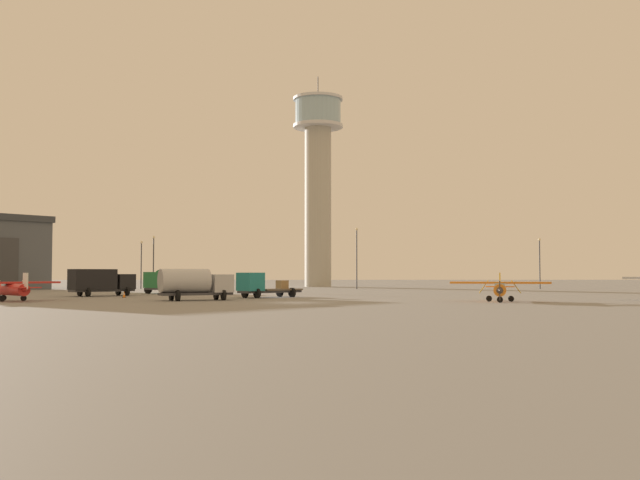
# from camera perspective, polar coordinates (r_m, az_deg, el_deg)

# --- Properties ---
(ground_plane) EXTENTS (400.00, 400.00, 0.00)m
(ground_plane) POSITION_cam_1_polar(r_m,az_deg,el_deg) (63.79, -1.82, -4.95)
(ground_plane) COLOR gray
(control_tower) EXTENTS (9.32, 9.32, 39.58)m
(control_tower) POSITION_cam_1_polar(r_m,az_deg,el_deg) (136.16, -0.16, 5.41)
(control_tower) COLOR #B2AD9E
(control_tower) RESTS_ON ground_plane
(airplane_orange) EXTENTS (8.89, 6.96, 2.63)m
(airplane_orange) POSITION_cam_1_polar(r_m,az_deg,el_deg) (67.88, 13.99, -3.69)
(airplane_orange) COLOR orange
(airplane_orange) RESTS_ON ground_plane
(airplane_red) EXTENTS (7.39, 7.02, 2.61)m
(airplane_red) POSITION_cam_1_polar(r_m,az_deg,el_deg) (72.33, -23.04, -3.50)
(airplane_red) COLOR red
(airplane_red) RESTS_ON ground_plane
(truck_flatbed_teal) EXTENTS (7.01, 6.45, 2.63)m
(truck_flatbed_teal) POSITION_cam_1_polar(r_m,az_deg,el_deg) (76.35, -4.69, -3.59)
(truck_flatbed_teal) COLOR #38383D
(truck_flatbed_teal) RESTS_ON ground_plane
(truck_fuel_tanker_green) EXTENTS (4.58, 7.18, 3.04)m
(truck_fuel_tanker_green) POSITION_cam_1_polar(r_m,az_deg,el_deg) (94.66, -12.04, -3.09)
(truck_fuel_tanker_green) COLOR #38383D
(truck_fuel_tanker_green) RESTS_ON ground_plane
(truck_fuel_tanker_silver) EXTENTS (7.16, 5.03, 2.99)m
(truck_fuel_tanker_silver) POSITION_cam_1_polar(r_m,az_deg,el_deg) (69.62, -9.89, -3.35)
(truck_fuel_tanker_silver) COLOR #38383D
(truck_fuel_tanker_silver) RESTS_ON ground_plane
(truck_box_black) EXTENTS (6.95, 6.40, 3.02)m
(truck_box_black) POSITION_cam_1_polar(r_m,az_deg,el_deg) (84.89, -16.91, -3.12)
(truck_box_black) COLOR #38383D
(truck_box_black) RESTS_ON ground_plane
(light_post_west) EXTENTS (0.44, 0.44, 9.79)m
(light_post_west) POSITION_cam_1_polar(r_m,az_deg,el_deg) (115.51, 2.91, -1.03)
(light_post_west) COLOR #38383D
(light_post_west) RESTS_ON ground_plane
(light_post_east) EXTENTS (0.44, 0.44, 8.51)m
(light_post_east) POSITION_cam_1_polar(r_m,az_deg,el_deg) (118.32, -12.98, -1.33)
(light_post_east) COLOR #38383D
(light_post_east) RESTS_ON ground_plane
(light_post_north) EXTENTS (0.44, 0.44, 7.82)m
(light_post_north) POSITION_cam_1_polar(r_m,az_deg,el_deg) (121.39, -13.90, -1.52)
(light_post_north) COLOR #38383D
(light_post_north) RESTS_ON ground_plane
(light_post_centre) EXTENTS (0.44, 0.44, 8.25)m
(light_post_centre) POSITION_cam_1_polar(r_m,az_deg,el_deg) (122.93, 16.92, -1.40)
(light_post_centre) COLOR #38383D
(light_post_centre) RESTS_ON ground_plane
(traffic_cone_near_left) EXTENTS (0.36, 0.36, 0.67)m
(traffic_cone_near_left) POSITION_cam_1_polar(r_m,az_deg,el_deg) (78.73, -15.17, -4.17)
(traffic_cone_near_left) COLOR black
(traffic_cone_near_left) RESTS_ON ground_plane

